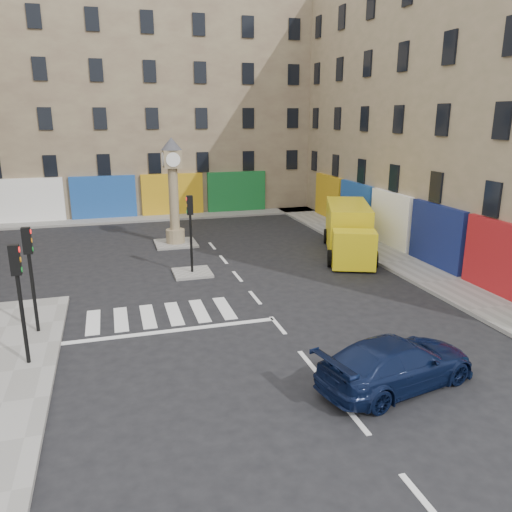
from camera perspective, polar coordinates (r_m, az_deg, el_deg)
name	(u,v)px	position (r m, az deg, el deg)	size (l,w,h in m)	color
ground	(287,337)	(17.57, 3.58, -9.18)	(120.00, 120.00, 0.00)	black
sidewalk_right	(370,247)	(29.64, 12.89, 1.05)	(2.60, 30.00, 0.15)	gray
sidewalk_far	(134,219)	(37.90, -13.80, 4.16)	(32.00, 2.40, 0.15)	gray
island_near	(192,273)	(24.35, -7.30, -1.91)	(1.80, 1.80, 0.12)	gray
island_far	(176,243)	(30.07, -9.15, 1.43)	(2.40, 2.40, 0.12)	gray
building_right	(477,105)	(32.31, 23.99, 15.53)	(10.00, 30.00, 16.00)	#9C8466
building_far	(123,101)	(42.99, -14.99, 16.72)	(32.00, 10.00, 17.00)	gray
traffic_light_left_near	(18,286)	(16.13, -25.51, -3.08)	(0.28, 0.22, 3.70)	black
traffic_light_left_far	(30,263)	(18.40, -24.44, -0.75)	(0.28, 0.22, 3.70)	black
traffic_light_island	(190,222)	(23.71, -7.51, 3.92)	(0.28, 0.22, 3.70)	black
clock_pillar	(173,185)	(29.41, -9.45, 8.03)	(1.20, 1.20, 6.10)	#9C8466
navy_sedan	(397,363)	(14.86, 15.82, -11.65)	(1.99, 4.90, 1.42)	black
yellow_van	(349,230)	(28.05, 10.53, 2.95)	(4.67, 7.53, 2.64)	yellow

